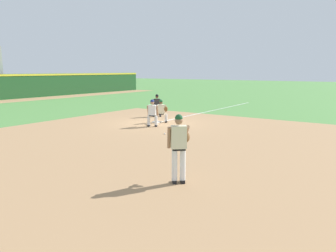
{
  "coord_description": "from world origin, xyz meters",
  "views": [
    {
      "loc": [
        -14.88,
        -11.08,
        2.98
      ],
      "look_at": [
        -5.48,
        -4.58,
        1.03
      ],
      "focal_mm": 35.0,
      "sensor_mm": 36.0,
      "label": 1
    }
  ],
  "objects": [
    {
      "name": "foul_line_stripe",
      "position": [
        7.12,
        0.0,
        0.01
      ],
      "size": [
        14.25,
        0.1,
        0.0
      ],
      "primitive_type": "cube",
      "color": "white",
      "rests_on": "ground"
    },
    {
      "name": "pitcher",
      "position": [
        -7.79,
        -6.54,
        1.06
      ],
      "size": [
        0.85,
        0.57,
        1.86
      ],
      "color": "black",
      "rests_on": "ground"
    },
    {
      "name": "ground_plane",
      "position": [
        0.0,
        0.0,
        0.0
      ],
      "size": [
        160.0,
        160.0,
        0.0
      ],
      "primitive_type": "plane",
      "color": "#518942"
    },
    {
      "name": "baseball",
      "position": [
        -2.55,
        -2.37,
        0.04
      ],
      "size": [
        0.07,
        0.07,
        0.07
      ],
      "primitive_type": "sphere",
      "color": "white",
      "rests_on": "ground"
    },
    {
      "name": "first_baseman",
      "position": [
        0.23,
        -0.18,
        0.73
      ],
      "size": [
        0.78,
        1.07,
        1.34
      ],
      "color": "black",
      "rests_on": "ground"
    },
    {
      "name": "infield_dirt_patch",
      "position": [
        -3.91,
        -3.27,
        0.0
      ],
      "size": [
        18.0,
        18.0,
        0.01
      ],
      "primitive_type": "cube",
      "color": "#A87F56",
      "rests_on": "ground"
    },
    {
      "name": "baserunner",
      "position": [
        -1.11,
        -0.55,
        0.79
      ],
      "size": [
        0.6,
        0.67,
        1.46
      ],
      "color": "black",
      "rests_on": "ground"
    },
    {
      "name": "first_base_bag",
      "position": [
        0.0,
        0.0,
        0.04
      ],
      "size": [
        0.38,
        0.38,
        0.09
      ],
      "primitive_type": "cube",
      "color": "white",
      "rests_on": "ground"
    },
    {
      "name": "umpire",
      "position": [
        2.09,
        1.5,
        0.79
      ],
      "size": [
        0.66,
        0.68,
        1.46
      ],
      "color": "black",
      "rests_on": "ground"
    }
  ]
}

